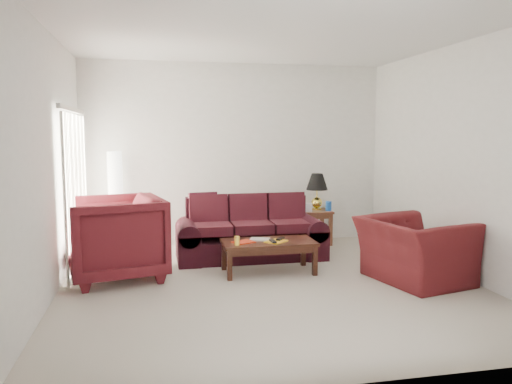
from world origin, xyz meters
TOP-DOWN VIEW (x-y plane):
  - floor at (0.00, 0.00)m, footprint 5.00×5.00m
  - blinds at (-2.42, 1.30)m, footprint 0.10×2.00m
  - sofa at (0.02, 1.37)m, footprint 2.17×0.94m
  - throw_pillow at (-0.61, 1.94)m, footprint 0.46×0.28m
  - end_table at (1.26, 2.12)m, footprint 0.53×0.53m
  - table_lamp at (1.32, 2.18)m, footprint 0.36×0.36m
  - clock at (1.11, 1.98)m, footprint 0.15×0.09m
  - blue_canister at (1.47, 2.01)m, footprint 0.11×0.11m
  - picture_frame at (1.08, 2.34)m, footprint 0.22×0.23m
  - floor_lamp at (-1.95, 2.20)m, footprint 0.29×0.29m
  - armchair_left at (-1.86, 0.67)m, footprint 1.38×1.36m
  - armchair_right at (1.79, -0.21)m, footprint 1.31×1.42m
  - coffee_table at (0.11, 0.55)m, footprint 1.34×0.91m
  - magazine_red at (-0.24, 0.51)m, footprint 0.32×0.29m
  - magazine_white at (0.01, 0.65)m, footprint 0.31×0.27m
  - magazine_orange at (0.19, 0.47)m, footprint 0.34×0.33m
  - remote_a at (0.13, 0.40)m, footprint 0.06×0.19m
  - remote_b at (0.26, 0.53)m, footprint 0.15×0.18m
  - yellow_glass at (-0.34, 0.39)m, footprint 0.08×0.08m

SIDE VIEW (x-z plane):
  - floor at x=0.00m, z-range 0.00..0.00m
  - coffee_table at x=0.11m, z-range 0.00..0.43m
  - end_table at x=1.26m, z-range 0.00..0.57m
  - armchair_right at x=1.79m, z-range 0.00..0.79m
  - magazine_white at x=0.01m, z-range 0.43..0.44m
  - magazine_red at x=-0.24m, z-range 0.43..0.44m
  - magazine_orange at x=0.19m, z-range 0.43..0.44m
  - sofa at x=0.02m, z-range 0.00..0.89m
  - remote_b at x=0.26m, z-range 0.45..0.47m
  - remote_a at x=0.13m, z-range 0.45..0.47m
  - yellow_glass at x=-0.34m, z-range 0.43..0.54m
  - armchair_left at x=-1.86m, z-range 0.00..1.06m
  - clock at x=1.11m, z-range 0.57..0.71m
  - blue_canister at x=1.47m, z-range 0.57..0.73m
  - picture_frame at x=1.08m, z-range 0.63..0.69m
  - throw_pillow at x=-0.61m, z-range 0.49..0.94m
  - floor_lamp at x=-1.95m, z-range 0.00..1.59m
  - table_lamp at x=1.32m, z-range 0.57..1.18m
  - blinds at x=-2.42m, z-range 0.00..2.16m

